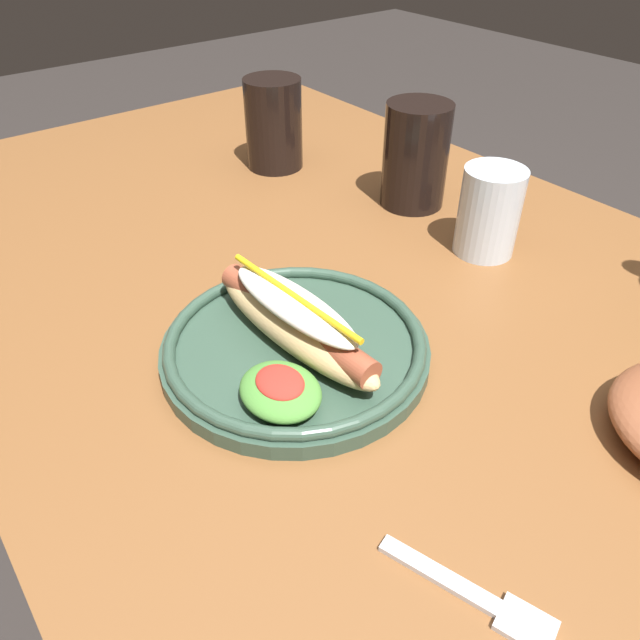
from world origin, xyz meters
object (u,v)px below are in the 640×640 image
(hot_dog_plate, at_px, (294,342))
(water_cup, at_px, (489,212))
(soda_cup, at_px, (274,124))
(fork, at_px, (478,598))
(extra_cup, at_px, (416,156))

(hot_dog_plate, xyz_separation_m, water_cup, (-0.02, 0.30, 0.03))
(water_cup, bearing_deg, soda_cup, -171.85)
(fork, distance_m, extra_cup, 0.57)
(extra_cup, bearing_deg, fork, -40.63)
(soda_cup, bearing_deg, hot_dog_plate, -32.56)
(soda_cup, bearing_deg, water_cup, 8.15)
(fork, bearing_deg, hot_dog_plate, 152.29)
(water_cup, relative_size, extra_cup, 0.77)
(hot_dog_plate, bearing_deg, water_cup, 94.02)
(hot_dog_plate, distance_m, fork, 0.27)
(soda_cup, relative_size, water_cup, 1.25)
(soda_cup, distance_m, water_cup, 0.37)
(soda_cup, distance_m, extra_cup, 0.23)
(hot_dog_plate, xyz_separation_m, fork, (0.26, -0.05, -0.02))
(hot_dog_plate, height_order, fork, hot_dog_plate)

